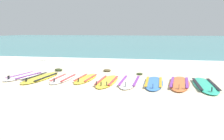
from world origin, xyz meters
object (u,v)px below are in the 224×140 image
object	(u,v)px
surfboard_1	(41,77)
surfboard_2	(63,79)
surfboard_4	(107,81)
surfboard_0	(25,76)
surfboard_6	(154,83)
surfboard_8	(205,85)
surfboard_5	(130,81)
surfboard_3	(86,78)
surfboard_7	(179,83)

from	to	relation	value
surfboard_1	surfboard_2	world-z (taller)	same
surfboard_2	surfboard_4	xyz separation A→B (m)	(1.51, -0.16, 0.00)
surfboard_0	surfboard_6	distance (m)	4.45
surfboard_0	surfboard_8	xyz separation A→B (m)	(5.91, -0.32, -0.00)
surfboard_0	surfboard_1	world-z (taller)	same
surfboard_5	surfboard_3	bearing A→B (deg)	172.10
surfboard_3	surfboard_7	world-z (taller)	same
surfboard_2	surfboard_7	distance (m)	3.69
surfboard_1	surfboard_6	bearing A→B (deg)	-2.14
surfboard_6	surfboard_3	bearing A→B (deg)	172.86
surfboard_4	surfboard_5	world-z (taller)	same
surfboard_0	surfboard_3	xyz separation A→B (m)	(2.21, -0.02, 0.00)
surfboard_3	surfboard_8	size ratio (longest dim) A/B	0.76
surfboard_4	surfboard_6	distance (m)	1.43
surfboard_5	surfboard_8	distance (m)	2.21
surfboard_7	surfboard_5	bearing A→B (deg)	-178.73
surfboard_7	surfboard_4	bearing A→B (deg)	-176.12
surfboard_1	surfboard_7	size ratio (longest dim) A/B	0.98
surfboard_5	surfboard_1	bearing A→B (deg)	178.72
surfboard_8	surfboard_5	bearing A→B (deg)	177.66
surfboard_4	surfboard_8	xyz separation A→B (m)	(2.90, 0.02, -0.00)
surfboard_0	surfboard_2	world-z (taller)	same
surfboard_4	surfboard_2	bearing A→B (deg)	173.92
surfboard_4	surfboard_6	world-z (taller)	same
surfboard_1	surfboard_4	size ratio (longest dim) A/B	1.08
surfboard_4	surfboard_7	distance (m)	2.19
surfboard_2	surfboard_6	xyz separation A→B (m)	(2.94, -0.12, -0.00)
surfboard_0	surfboard_4	bearing A→B (deg)	-6.52
surfboard_7	surfboard_8	distance (m)	0.73
surfboard_8	surfboard_4	bearing A→B (deg)	-179.51
surfboard_0	surfboard_1	size ratio (longest dim) A/B	0.89
surfboard_3	surfboard_6	size ratio (longest dim) A/B	0.84
surfboard_8	surfboard_2	bearing A→B (deg)	178.23
surfboard_4	surfboard_1	bearing A→B (deg)	175.50
surfboard_1	surfboard_6	size ratio (longest dim) A/B	1.05
surfboard_0	surfboard_3	world-z (taller)	same
surfboard_4	surfboard_7	xyz separation A→B (m)	(2.18, 0.15, -0.00)
surfboard_2	surfboard_3	bearing A→B (deg)	12.60
surfboard_3	surfboard_2	bearing A→B (deg)	-167.40
surfboard_6	surfboard_8	xyz separation A→B (m)	(1.47, -0.02, -0.00)
surfboard_3	surfboard_1	bearing A→B (deg)	-174.83
surfboard_0	surfboard_7	bearing A→B (deg)	-2.15
surfboard_0	surfboard_4	world-z (taller)	same
surfboard_4	surfboard_6	xyz separation A→B (m)	(1.43, 0.04, -0.00)
surfboard_0	surfboard_7	world-z (taller)	same
surfboard_5	surfboard_7	distance (m)	1.50
surfboard_4	surfboard_5	xyz separation A→B (m)	(0.69, 0.12, -0.00)
surfboard_1	surfboard_5	size ratio (longest dim) A/B	1.02
surfboard_5	surfboard_0	bearing A→B (deg)	176.46
surfboard_5	surfboard_8	world-z (taller)	same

